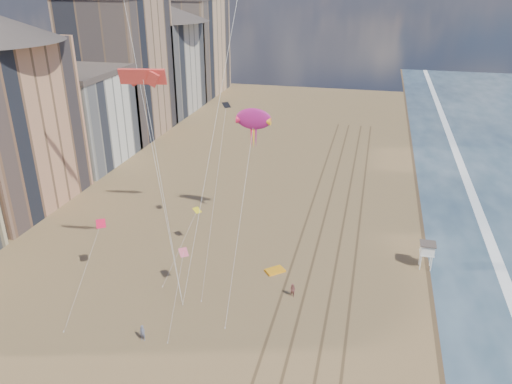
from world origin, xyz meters
TOP-DOWN VIEW (x-y plane):
  - wet_sand at (19.00, 40.00)m, footprint 260.00×260.00m
  - foam at (23.20, 40.00)m, footprint 260.00×260.00m
  - tracks at (2.55, 30.00)m, footprint 7.68×120.00m
  - buildings at (-45.73, 65.59)m, footprint 34.72×131.35m
  - lifeguard_stand at (14.39, 29.89)m, footprint 1.84×1.84m
  - grounded_kite at (-2.89, 24.79)m, footprint 2.59×2.51m
  - show_kite at (-7.91, 34.68)m, footprint 4.54×11.15m
  - kite_flyer_a at (-12.75, 9.98)m, footprint 0.64×0.45m
  - kite_flyer_b at (-0.02, 20.34)m, footprint 0.96×0.88m
  - small_kites at (-14.73, 22.75)m, footprint 13.10×11.69m

SIDE VIEW (x-z plane):
  - wet_sand at x=19.00m, z-range 0.00..0.00m
  - foam at x=23.20m, z-range 0.00..0.00m
  - tracks at x=2.55m, z-range 0.00..0.01m
  - grounded_kite at x=-2.89m, z-range 0.00..0.25m
  - kite_flyer_b at x=-0.02m, z-range 0.00..1.59m
  - kite_flyer_a at x=-12.75m, z-range 0.00..1.67m
  - lifeguard_stand at x=14.39m, z-range 0.90..4.22m
  - small_kites at x=-14.73m, z-range 1.26..15.79m
  - buildings at x=-45.73m, z-range -0.95..28.05m
  - show_kite at x=-7.91m, z-range 2.61..28.50m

